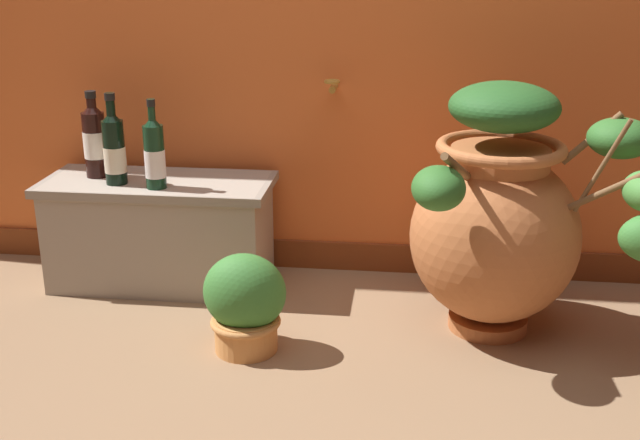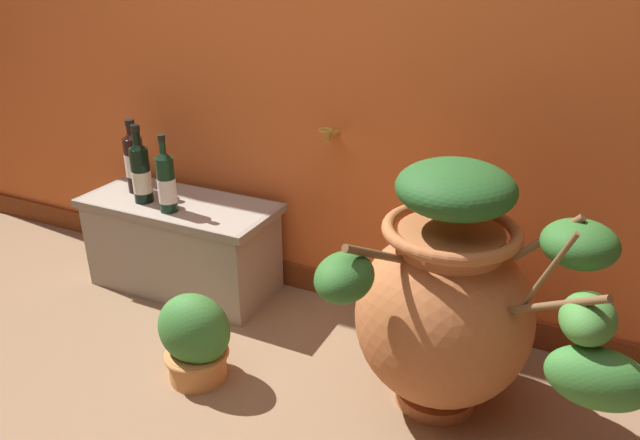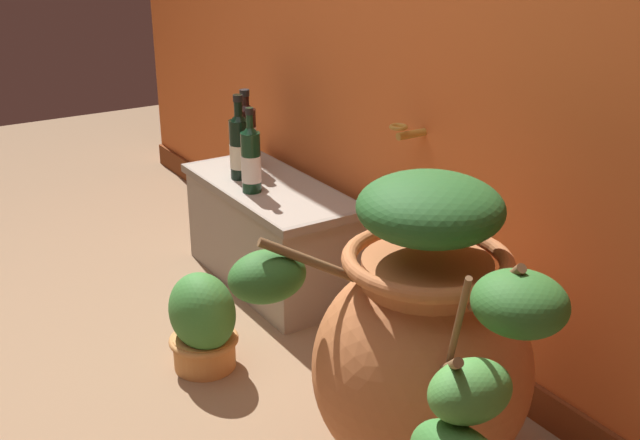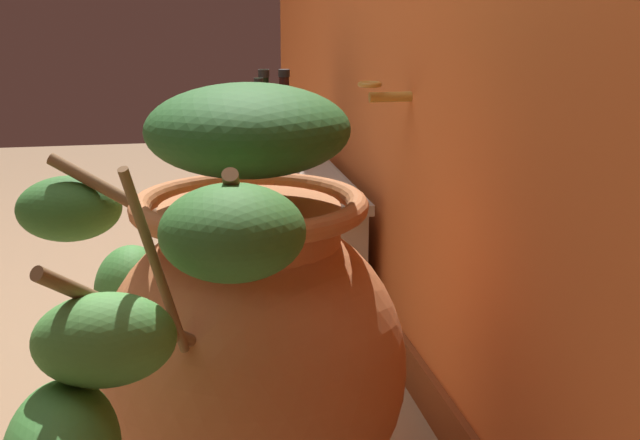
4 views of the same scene
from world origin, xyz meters
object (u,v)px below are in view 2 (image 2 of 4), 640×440
at_px(wine_bottle_left, 135,160).
at_px(wine_bottle_middle, 166,182).
at_px(potted_shrub, 195,339).
at_px(terracotta_urn, 449,302).
at_px(wine_bottle_right, 141,171).

bearing_deg(wine_bottle_left, wine_bottle_middle, -23.85).
xyz_separation_m(wine_bottle_middle, potted_shrub, (0.38, -0.38, -0.36)).
bearing_deg(terracotta_urn, wine_bottle_middle, 172.22).
relative_size(terracotta_urn, potted_shrub, 2.56).
distance_m(wine_bottle_right, potted_shrub, 0.77).
relative_size(terracotta_urn, wine_bottle_middle, 2.62).
relative_size(terracotta_urn, wine_bottle_left, 2.60).
height_order(wine_bottle_right, potted_shrub, wine_bottle_right).
distance_m(terracotta_urn, wine_bottle_middle, 1.17).
height_order(terracotta_urn, wine_bottle_right, terracotta_urn).
distance_m(wine_bottle_left, wine_bottle_middle, 0.28).
relative_size(wine_bottle_left, wine_bottle_middle, 1.01).
bearing_deg(wine_bottle_right, terracotta_urn, -8.33).
xyz_separation_m(terracotta_urn, potted_shrub, (-0.77, -0.22, -0.23)).
bearing_deg(wine_bottle_middle, potted_shrub, -44.95).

